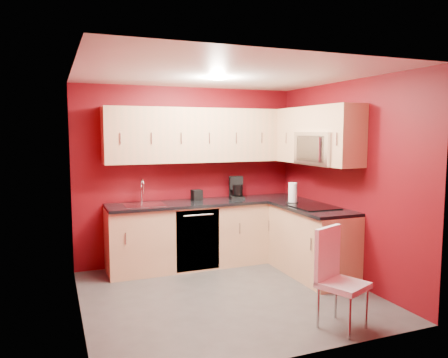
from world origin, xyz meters
TOP-DOWN VIEW (x-y plane):
  - floor at (0.00, 0.00)m, footprint 3.20×3.20m
  - ceiling at (0.00, 0.00)m, footprint 3.20×3.20m
  - wall_back at (0.00, 1.50)m, footprint 3.20×0.00m
  - wall_front at (0.00, -1.50)m, footprint 3.20×0.00m
  - wall_left at (-1.60, 0.00)m, footprint 0.00×3.00m
  - wall_right at (1.60, 0.00)m, footprint 0.00×3.00m
  - base_cabinets_back at (0.20, 1.20)m, footprint 2.80×0.60m
  - base_cabinets_right at (1.30, 0.25)m, footprint 0.60×1.30m
  - countertop_back at (0.20, 1.19)m, footprint 2.80×0.63m
  - countertop_right at (1.29, 0.23)m, footprint 0.63×1.27m
  - upper_cabinets_back at (0.20, 1.32)m, footprint 2.80×0.35m
  - upper_cabinets_right at (1.42, 0.44)m, footprint 0.35×1.55m
  - microwave at (1.39, 0.20)m, footprint 0.42×0.76m
  - cooktop at (1.28, 0.20)m, footprint 0.50×0.55m
  - sink at (-0.70, 1.20)m, footprint 0.52×0.42m
  - dishwasher_front at (-0.05, 0.91)m, footprint 0.60×0.02m
  - downlight at (0.00, 0.30)m, footprint 0.20×0.20m
  - coffee_maker at (0.66, 1.26)m, footprint 0.23×0.28m
  - napkin_holder at (0.07, 1.31)m, footprint 0.14×0.14m
  - paper_towel at (1.21, 0.62)m, footprint 0.18×0.18m
  - dining_chair at (0.70, -1.20)m, footprint 0.52×0.53m

SIDE VIEW (x-z plane):
  - floor at x=0.00m, z-range 0.00..0.00m
  - base_cabinets_back at x=0.20m, z-range 0.00..0.87m
  - base_cabinets_right at x=1.30m, z-range 0.00..0.87m
  - dishwasher_front at x=-0.05m, z-range 0.03..0.84m
  - dining_chair at x=0.70m, z-range 0.00..0.96m
  - countertop_back at x=0.20m, z-range 0.87..0.91m
  - countertop_right at x=1.29m, z-range 0.87..0.91m
  - cooktop at x=1.28m, z-range 0.91..0.92m
  - sink at x=-0.70m, z-range 0.77..1.12m
  - napkin_holder at x=0.07m, z-range 0.91..1.06m
  - paper_towel at x=1.21m, z-range 0.91..1.18m
  - coffee_maker at x=0.66m, z-range 0.91..1.23m
  - wall_back at x=0.00m, z-range -0.35..2.85m
  - wall_front at x=0.00m, z-range -0.35..2.85m
  - wall_left at x=-1.60m, z-range -0.25..2.75m
  - wall_right at x=1.60m, z-range -0.25..2.75m
  - microwave at x=1.39m, z-range 1.45..1.87m
  - upper_cabinets_back at x=0.20m, z-range 1.45..2.20m
  - upper_cabinets_right at x=1.42m, z-range 1.51..2.26m
  - downlight at x=0.00m, z-range 2.48..2.49m
  - ceiling at x=0.00m, z-range 2.50..2.50m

